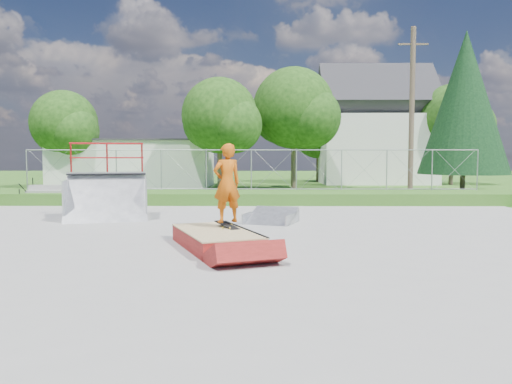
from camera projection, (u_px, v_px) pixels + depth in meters
ground at (244, 241)px, 11.71m from camera, size 120.00×120.00×0.00m
concrete_pad at (244, 240)px, 11.71m from camera, size 20.00×16.00×0.04m
grass_berm at (251, 198)px, 21.17m from camera, size 24.00×3.00×0.50m
grind_box at (216, 240)px, 10.63m from camera, size 2.23×3.02×0.41m
quarter_pipe at (106, 181)px, 15.49m from camera, size 2.87×2.61×2.43m
flat_bank_ramp at (271, 217)px, 14.68m from camera, size 1.75×1.80×0.41m
skateboard at (227, 226)px, 11.04m from camera, size 0.62×0.78×0.13m
skater at (227, 186)px, 10.98m from camera, size 0.75×0.65×1.74m
concrete_stairs at (43, 195)px, 20.43m from camera, size 1.50×1.60×0.80m
chain_link_fence at (251, 170)px, 22.09m from camera, size 20.00×0.06×1.80m
utility_building_flat at (136, 164)px, 33.62m from camera, size 10.00×6.00×3.00m
gable_house at (375, 132)px, 37.31m from camera, size 8.40×6.08×8.94m
utility_pole at (412, 114)px, 23.35m from camera, size 0.24×0.24×8.00m
tree_left_near at (224, 118)px, 29.22m from camera, size 4.76×4.48×6.65m
tree_center at (298, 111)px, 31.12m from camera, size 5.44×5.12×7.60m
tree_left_far at (67, 126)px, 31.33m from camera, size 4.42×4.16×6.18m
tree_right_far at (457, 120)px, 35.05m from camera, size 5.10×4.80×7.12m
tree_back_mid at (321, 136)px, 39.21m from camera, size 4.08×3.84×5.70m
conifer_tree at (465, 103)px, 28.23m from camera, size 5.04×5.04×9.10m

